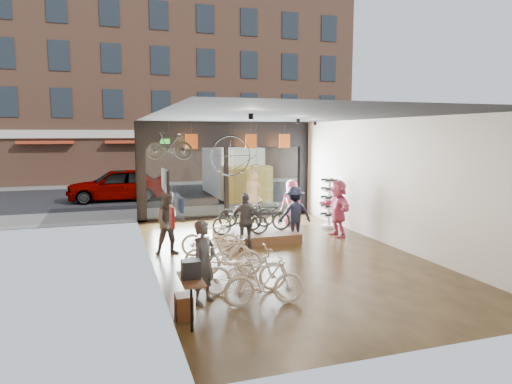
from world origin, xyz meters
name	(u,v)px	position (x,y,z in m)	size (l,w,h in m)	color
ground_plane	(280,255)	(0.00, 0.00, -0.02)	(7.00, 12.00, 0.04)	black
ceiling	(281,116)	(0.00, 0.00, 3.82)	(7.00, 12.00, 0.04)	black
wall_left	(150,192)	(-3.52, 0.00, 1.90)	(0.04, 12.00, 3.80)	#AD773C
wall_right	(391,182)	(3.52, 0.00, 1.90)	(0.04, 12.00, 3.80)	beige
wall_back	(426,231)	(0.00, -6.02, 1.90)	(7.00, 0.04, 3.80)	beige
storefront	(226,170)	(0.00, 6.00, 1.90)	(7.00, 0.26, 3.80)	black
exit_sign	(165,141)	(-2.40, 5.88, 3.05)	(0.35, 0.06, 0.18)	#198C26
street_road	(189,191)	(0.00, 15.00, -0.01)	(30.00, 18.00, 0.02)	black
sidewalk_near	(220,211)	(0.00, 7.20, 0.06)	(30.00, 2.40, 0.12)	slate
sidewalk_far	(178,182)	(0.00, 19.00, 0.06)	(30.00, 2.00, 0.12)	slate
opposite_building	(171,81)	(0.00, 21.50, 7.00)	(26.00, 5.00, 14.00)	brown
street_car	(117,184)	(-4.07, 12.00, 0.82)	(1.93, 4.80, 1.64)	gray
box_truck	(236,173)	(1.81, 11.00, 1.31)	(2.22, 6.66, 2.62)	silver
floor_bike_1	(264,281)	(-1.68, -3.47, 0.49)	(0.46, 1.62, 0.97)	beige
floor_bike_2	(245,270)	(-1.83, -2.67, 0.49)	(0.65, 1.85, 0.97)	beige
floor_bike_3	(228,256)	(-1.88, -1.44, 0.48)	(0.46, 1.61, 0.97)	beige
floor_bike_4	(218,251)	(-1.97, -0.83, 0.44)	(0.59, 1.69, 0.89)	beige
floor_bike_5	(211,239)	(-1.89, 0.38, 0.49)	(0.46, 1.62, 0.97)	beige
display_platform	(256,236)	(-0.14, 1.76, 0.15)	(2.40, 1.80, 0.30)	brown
display_bike_left	(240,220)	(-0.75, 1.41, 0.74)	(0.59, 1.69, 0.89)	black
display_bike_mid	(267,216)	(0.22, 1.75, 0.75)	(0.43, 1.51, 0.90)	black
display_bike_right	(246,213)	(-0.26, 2.41, 0.78)	(0.63, 1.81, 0.95)	black
customer_0	(204,262)	(-2.77, -2.97, 0.83)	(0.61, 0.40, 1.67)	#3F3F44
customer_1	(170,223)	(-2.92, 0.92, 0.88)	(0.86, 0.67, 1.77)	#3F3F44
customer_2	(246,221)	(-0.73, 0.87, 0.82)	(0.96, 0.40, 1.65)	#3F3F44
customer_3	(295,213)	(1.03, 1.43, 0.85)	(1.10, 0.63, 1.71)	#161C33
customer_4	(292,202)	(1.89, 3.72, 0.83)	(0.81, 0.53, 1.66)	#CC4C72
customer_5	(338,208)	(2.58, 1.50, 0.93)	(1.72, 0.55, 1.86)	#CC4C72
sunglasses_rack	(329,203)	(2.95, 2.84, 0.89)	(0.52, 0.43, 1.77)	white
wall_merch	(176,248)	(-3.38, -3.50, 1.30)	(0.40, 2.40, 2.60)	navy
penny_farthing	(239,157)	(0.02, 4.23, 2.50)	(1.83, 0.06, 1.47)	black
hung_bike	(169,146)	(-2.46, 4.20, 2.93)	(0.45, 1.58, 0.95)	black
jersey_left	(192,142)	(-1.51, 5.20, 3.05)	(0.45, 0.03, 0.55)	#CC5919
jersey_mid	(251,141)	(0.80, 5.20, 3.05)	(0.45, 0.03, 0.55)	#CC5919
jersey_right	(285,141)	(2.17, 5.20, 3.05)	(0.45, 0.03, 0.55)	#CC5919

